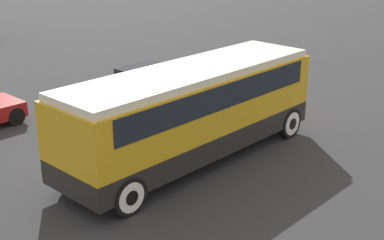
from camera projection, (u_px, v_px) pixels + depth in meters
ground_plane at (192, 160)px, 16.84m from camera, size 120.00×120.00×0.00m
tour_bus at (194, 105)px, 16.29m from camera, size 9.14×2.57×2.98m
parked_car_near at (149, 83)px, 22.38m from camera, size 4.09×1.83×1.44m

